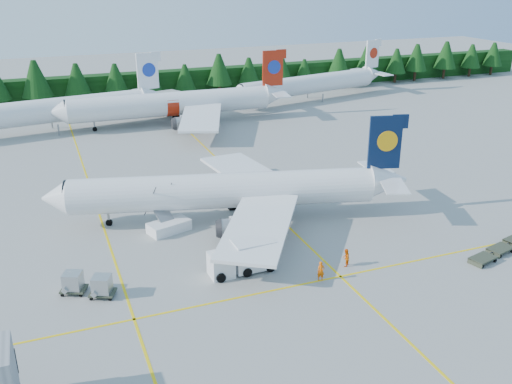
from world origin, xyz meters
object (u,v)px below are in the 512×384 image
object	(u,v)px
service_truck	(242,257)
airliner_red	(167,105)
airstairs	(167,223)
airliner_navy	(217,192)

from	to	relation	value
service_truck	airliner_red	bearing A→B (deg)	82.21
airstairs	airliner_red	bearing A→B (deg)	59.14
airstairs	service_truck	bearing A→B (deg)	-86.16
airliner_red	airstairs	bearing A→B (deg)	-101.71
airliner_red	service_truck	world-z (taller)	airliner_red
airliner_navy	airstairs	xyz separation A→B (m)	(-6.25, -0.63, -2.73)
airliner_navy	airstairs	bearing A→B (deg)	-159.92
airliner_navy	airliner_red	world-z (taller)	airliner_red
airliner_navy	service_truck	xyz separation A→B (m)	(-1.55, -12.61, -2.08)
airstairs	service_truck	xyz separation A→B (m)	(4.70, -11.98, 0.65)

